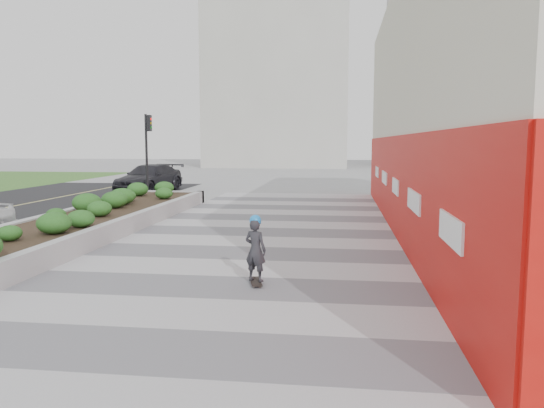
{
  "coord_description": "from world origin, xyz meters",
  "views": [
    {
      "loc": [
        2.31,
        -8.01,
        2.79
      ],
      "look_at": [
        0.44,
        6.45,
        1.1
      ],
      "focal_mm": 35.0,
      "sensor_mm": 36.0,
      "label": 1
    }
  ],
  "objects": [
    {
      "name": "ground",
      "position": [
        0.0,
        0.0,
        0.0
      ],
      "size": [
        160.0,
        160.0,
        0.0
      ],
      "primitive_type": "plane",
      "color": "gray",
      "rests_on": "ground"
    },
    {
      "name": "walkway",
      "position": [
        0.0,
        3.0,
        0.01
      ],
      "size": [
        8.0,
        36.0,
        0.01
      ],
      "primitive_type": "cube",
      "color": "#A8A8AD",
      "rests_on": "ground"
    },
    {
      "name": "building",
      "position": [
        6.98,
        8.98,
        3.98
      ],
      "size": [
        6.04,
        24.08,
        8.0
      ],
      "color": "beige",
      "rests_on": "ground"
    },
    {
      "name": "planter",
      "position": [
        -5.5,
        7.0,
        0.42
      ],
      "size": [
        3.0,
        18.0,
        0.9
      ],
      "color": "#9E9EA0",
      "rests_on": "ground"
    },
    {
      "name": "traffic_signal_near",
      "position": [
        -7.23,
        17.5,
        2.76
      ],
      "size": [
        0.33,
        0.28,
        4.2
      ],
      "color": "black",
      "rests_on": "ground"
    },
    {
      "name": "distant_bldg_north_l",
      "position": [
        -5.0,
        55.0,
        10.0
      ],
      "size": [
        16.0,
        12.0,
        20.0
      ],
      "primitive_type": "cube",
      "color": "#ADAAA3",
      "rests_on": "ground"
    },
    {
      "name": "distant_bldg_north_r",
      "position": [
        15.0,
        60.0,
        12.0
      ],
      "size": [
        14.0,
        10.0,
        24.0
      ],
      "primitive_type": "cube",
      "color": "#ADAAA3",
      "rests_on": "ground"
    },
    {
      "name": "manhole_cover",
      "position": [
        0.5,
        3.0,
        0.0
      ],
      "size": [
        0.44,
        0.44,
        0.01
      ],
      "primitive_type": "cylinder",
      "color": "#595654",
      "rests_on": "ground"
    },
    {
      "name": "skateboarder",
      "position": [
        0.68,
        2.08,
        0.71
      ],
      "size": [
        0.53,
        0.75,
        1.4
      ],
      "rotation": [
        0.0,
        0.0,
        0.26
      ],
      "color": "beige",
      "rests_on": "ground"
    },
    {
      "name": "car_dark",
      "position": [
        -8.5,
        21.0,
        0.77
      ],
      "size": [
        2.94,
        5.6,
        1.55
      ],
      "primitive_type": "imported",
      "rotation": [
        0.0,
        0.0,
        -0.15
      ],
      "color": "black",
      "rests_on": "ground"
    }
  ]
}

